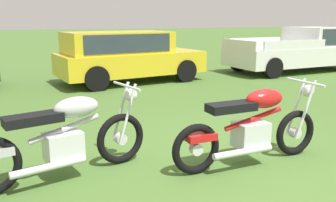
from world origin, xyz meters
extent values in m
plane|color=#476B2D|center=(0.00, 0.00, 0.00)|extent=(120.00, 120.00, 0.00)
torus|color=black|center=(-1.61, 0.52, 0.32)|extent=(0.64, 0.25, 0.64)
cylinder|color=silver|center=(-1.61, 0.52, 0.32)|extent=(0.16, 0.13, 0.14)
cylinder|color=silver|center=(-1.57, 0.62, 0.65)|extent=(0.27, 0.10, 0.73)
cylinder|color=silver|center=(-1.53, 0.45, 0.65)|extent=(0.27, 0.10, 0.73)
cube|color=silver|center=(-2.31, 0.34, 0.38)|extent=(0.46, 0.39, 0.32)
cylinder|color=#B7BABF|center=(-2.28, 0.34, 0.58)|extent=(0.80, 0.26, 0.23)
ellipsoid|color=#B7BABF|center=(-2.14, 0.38, 0.81)|extent=(0.57, 0.38, 0.24)
cube|color=black|center=(-2.60, 0.26, 0.75)|extent=(0.64, 0.38, 0.10)
cylinder|color=silver|center=(-1.51, 0.54, 0.98)|extent=(0.19, 0.63, 0.03)
sphere|color=silver|center=(-1.45, 0.56, 0.86)|extent=(0.19, 0.19, 0.16)
cylinder|color=silver|center=(-2.48, 0.13, 0.24)|extent=(0.79, 0.28, 0.08)
torus|color=black|center=(0.62, -0.03, 0.30)|extent=(0.61, 0.12, 0.61)
torus|color=black|center=(-0.86, -0.11, 0.30)|extent=(0.61, 0.12, 0.61)
cylinder|color=silver|center=(0.62, -0.03, 0.30)|extent=(0.14, 0.11, 0.14)
cylinder|color=silver|center=(-0.86, -0.11, 0.30)|extent=(0.14, 0.11, 0.14)
cylinder|color=silver|center=(0.68, 0.06, 0.64)|extent=(0.28, 0.05, 0.75)
cylinder|color=silver|center=(0.69, -0.12, 0.64)|extent=(0.28, 0.05, 0.75)
cube|color=silver|center=(-0.10, -0.07, 0.38)|extent=(0.41, 0.32, 0.32)
cylinder|color=red|center=(-0.07, -0.07, 0.58)|extent=(0.82, 0.10, 0.23)
ellipsoid|color=red|center=(0.08, -0.06, 0.82)|extent=(0.53, 0.29, 0.24)
cube|color=black|center=(-0.40, -0.08, 0.76)|extent=(0.61, 0.27, 0.10)
cube|color=red|center=(-0.80, -0.11, 0.44)|extent=(0.37, 0.20, 0.08)
cylinder|color=silver|center=(0.72, -0.03, 0.98)|extent=(0.06, 0.64, 0.03)
sphere|color=silver|center=(0.78, -0.03, 0.86)|extent=(0.17, 0.17, 0.16)
cylinder|color=silver|center=(-0.31, -0.24, 0.24)|extent=(0.80, 0.12, 0.08)
cube|color=gold|center=(0.09, 6.23, 0.55)|extent=(4.29, 2.37, 0.60)
cube|color=gold|center=(-0.31, 6.16, 1.13)|extent=(3.06, 2.00, 0.60)
cube|color=#2D3842|center=(-0.31, 6.16, 1.15)|extent=(2.64, 1.97, 0.48)
cylinder|color=black|center=(1.27, 7.24, 0.32)|extent=(0.67, 0.32, 0.64)
cylinder|color=black|center=(1.53, 5.65, 0.32)|extent=(0.67, 0.32, 0.64)
cylinder|color=black|center=(-1.36, 6.81, 0.32)|extent=(0.67, 0.32, 0.64)
cylinder|color=black|center=(-1.10, 5.22, 0.32)|extent=(0.67, 0.32, 0.64)
cube|color=silver|center=(5.96, 6.25, 0.55)|extent=(5.06, 2.21, 0.60)
cube|color=silver|center=(6.82, 6.32, 1.17)|extent=(1.70, 1.82, 0.64)
cube|color=#2D3842|center=(6.82, 6.32, 1.19)|extent=(1.41, 1.83, 0.52)
cube|color=silver|center=(4.96, 7.06, 0.99)|extent=(2.46, 0.27, 0.28)
cube|color=silver|center=(5.09, 5.31, 0.99)|extent=(2.46, 0.27, 0.28)
cube|color=silver|center=(3.54, 6.07, 0.99)|extent=(0.21, 1.75, 0.28)
cylinder|color=black|center=(7.65, 7.25, 0.32)|extent=(0.65, 0.27, 0.64)
cylinder|color=black|center=(4.13, 6.98, 0.32)|extent=(0.65, 0.27, 0.64)
cylinder|color=black|center=(4.26, 5.26, 0.32)|extent=(0.65, 0.27, 0.64)
camera|label=1|loc=(-2.56, -3.62, 1.78)|focal=37.96mm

